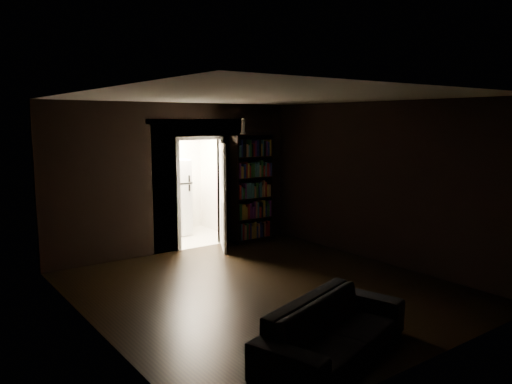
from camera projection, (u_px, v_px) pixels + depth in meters
ground at (265, 289)px, 7.37m from camera, size 5.50×5.50×0.00m
room_walls at (225, 170)px, 7.98m from camera, size 5.02×5.61×2.84m
kitchen_alcove at (174, 180)px, 10.57m from camera, size 2.20×1.80×2.60m
sofa at (334, 321)px, 5.22m from camera, size 2.20×1.44×0.78m
bookshelf at (252, 188)px, 10.18m from camera, size 0.95×0.66×2.20m
refrigerator at (170, 197)px, 10.74m from camera, size 0.96×0.93×1.65m
door at (223, 197)px, 9.55m from camera, size 0.44×0.77×2.05m
figurine at (243, 126)px, 9.86m from camera, size 0.14×0.14×0.32m
bottles at (165, 153)px, 10.58m from camera, size 0.69×0.20×0.28m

